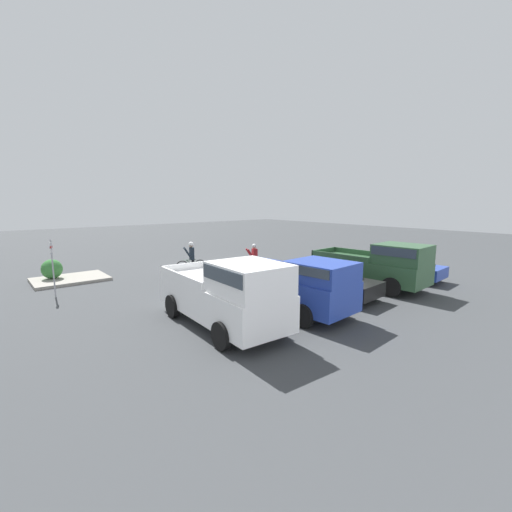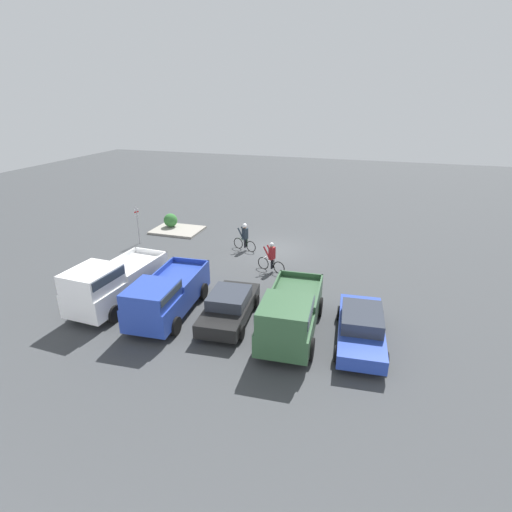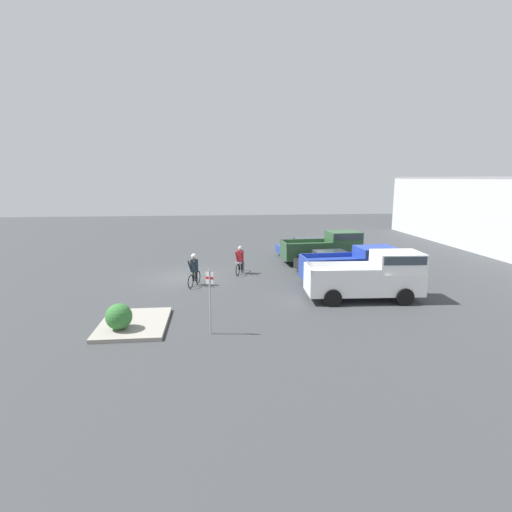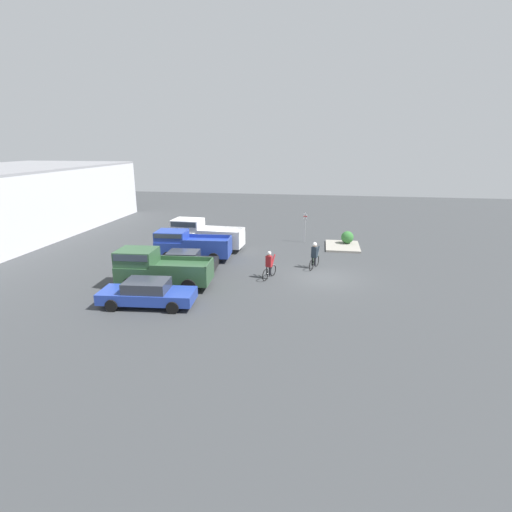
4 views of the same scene
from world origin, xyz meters
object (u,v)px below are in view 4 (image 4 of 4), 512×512
at_px(cyclist_1, 269,265).
at_px(fire_lane_sign, 305,224).
at_px(sedan_0, 147,293).
at_px(pickup_truck_2, 202,234).
at_px(pickup_truck_0, 157,268).
at_px(pickup_truck_1, 189,245).
at_px(sedan_1, 184,262).
at_px(shrub, 347,237).
at_px(cyclist_0, 314,255).

distance_m(cyclist_1, fire_lane_sign, 9.76).
xyz_separation_m(sedan_0, pickup_truck_2, (11.22, 0.44, 0.51)).
bearing_deg(pickup_truck_0, sedan_0, -167.16).
distance_m(sedan_0, pickup_truck_2, 11.24).
bearing_deg(pickup_truck_1, sedan_0, -175.86).
distance_m(sedan_0, cyclist_1, 7.63).
bearing_deg(sedan_1, sedan_0, -179.64).
distance_m(sedan_0, pickup_truck_0, 2.88).
bearing_deg(fire_lane_sign, sedan_0, 153.86).
xyz_separation_m(sedan_0, sedan_1, (5.60, 0.04, -0.00)).
bearing_deg(pickup_truck_1, pickup_truck_2, -3.31).
height_order(pickup_truck_2, shrub, pickup_truck_2).
relative_size(sedan_1, pickup_truck_1, 0.83).
xyz_separation_m(pickup_truck_0, pickup_truck_2, (8.45, -0.19, 0.06)).
height_order(sedan_1, fire_lane_sign, fire_lane_sign).
bearing_deg(fire_lane_sign, pickup_truck_2, 114.99).
xyz_separation_m(cyclist_1, shrub, (9.12, -5.17, -0.21)).
bearing_deg(pickup_truck_0, sedan_1, -11.92).
relative_size(cyclist_1, shrub, 1.75).
relative_size(sedan_0, cyclist_1, 2.83).
height_order(sedan_1, pickup_truck_1, pickup_truck_1).
xyz_separation_m(pickup_truck_2, cyclist_1, (-5.99, -5.99, -0.34)).
bearing_deg(cyclist_0, shrub, -20.64).
distance_m(pickup_truck_0, pickup_truck_1, 5.60).
distance_m(sedan_1, fire_lane_sign, 11.80).
distance_m(cyclist_1, shrub, 10.49).
xyz_separation_m(sedan_0, cyclist_1, (5.24, -5.55, 0.17)).
bearing_deg(shrub, pickup_truck_0, 135.58).
bearing_deg(sedan_1, pickup_truck_0, 168.08).
relative_size(pickup_truck_2, cyclist_1, 3.18).
distance_m(pickup_truck_0, shrub, 16.23).
bearing_deg(pickup_truck_0, pickup_truck_1, -0.26).
xyz_separation_m(sedan_1, pickup_truck_1, (2.78, 0.57, 0.40)).
relative_size(pickup_truck_1, cyclist_1, 3.05).
bearing_deg(fire_lane_sign, shrub, -97.58).
height_order(sedan_0, cyclist_1, cyclist_1).
bearing_deg(cyclist_1, cyclist_0, -47.04).
bearing_deg(cyclist_0, pickup_truck_0, 119.21).
xyz_separation_m(pickup_truck_2, shrub, (3.14, -11.17, -0.55)).
height_order(sedan_0, sedan_1, sedan_0).
xyz_separation_m(pickup_truck_1, shrub, (5.98, -11.33, -0.43)).
distance_m(pickup_truck_1, fire_lane_sign, 10.19).
bearing_deg(pickup_truck_1, sedan_1, -168.39).
xyz_separation_m(pickup_truck_0, pickup_truck_1, (5.60, -0.03, -0.06)).
bearing_deg(fire_lane_sign, cyclist_1, 169.81).
height_order(cyclist_0, cyclist_1, cyclist_0).
bearing_deg(sedan_1, pickup_truck_1, 11.61).
relative_size(pickup_truck_1, shrub, 5.34).
height_order(sedan_1, cyclist_1, cyclist_1).
xyz_separation_m(sedan_0, fire_lane_sign, (14.82, -7.27, 0.83)).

